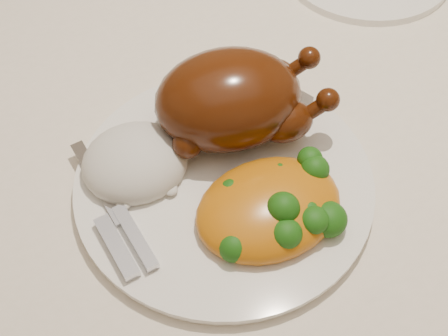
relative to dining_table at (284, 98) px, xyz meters
name	(u,v)px	position (x,y,z in m)	size (l,w,h in m)	color
floor	(261,306)	(0.00, 0.00, -0.67)	(4.00, 4.00, 0.00)	brown
dining_table	(284,98)	(0.00, 0.00, 0.00)	(1.60, 0.90, 0.76)	brown
tablecloth	(288,58)	(0.00, 0.00, 0.07)	(1.73, 1.03, 0.18)	white
dinner_plate	(224,184)	(-0.15, -0.18, 0.11)	(0.29, 0.29, 0.01)	white
roast_chicken	(233,99)	(-0.12, -0.12, 0.16)	(0.19, 0.13, 0.09)	#481B07
rice_mound	(135,163)	(-0.23, -0.14, 0.13)	(0.11, 0.10, 0.06)	silver
mac_and_cheese	(275,206)	(-0.12, -0.23, 0.13)	(0.16, 0.13, 0.06)	orange
cutlery	(119,221)	(-0.26, -0.19, 0.12)	(0.05, 0.17, 0.01)	silver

